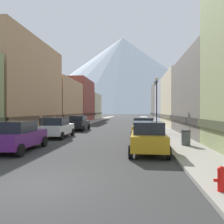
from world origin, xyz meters
The scene contains 22 objects.
ground_plane centered at (0.00, 0.00, 0.00)m, with size 400.00×400.00×0.00m, color #313131.
sidewalk_left centered at (-6.25, 35.00, 0.07)m, with size 2.50×100.00×0.15m, color gray.
sidewalk_right centered at (6.25, 35.00, 0.07)m, with size 2.50×100.00×0.15m, color gray.
storefront_left_1 centered at (-11.92, 17.48, 5.04)m, with size 9.15×13.70×10.41m.
storefront_left_2 centered at (-11.64, 31.12, 3.75)m, with size 8.57×12.44×7.78m.
storefront_left_3 centered at (-10.69, 43.98, 4.67)m, with size 6.69×12.38×9.67m.
storefront_left_4 centered at (-12.39, 56.46, 3.52)m, with size 10.09×11.42×7.31m.
storefront_right_1 centered at (11.00, 15.07, 3.66)m, with size 7.30×11.80×7.60m.
storefront_right_2 centered at (11.14, 26.90, 3.83)m, with size 7.58×11.49×7.95m.
storefront_right_3 centered at (11.45, 38.69, 3.86)m, with size 8.20×12.01×8.01m.
storefront_right_4 centered at (12.46, 50.66, 4.47)m, with size 10.21×11.28×9.27m.
car_left_0 centered at (-3.80, 5.72, 0.90)m, with size 2.21×4.47×1.78m.
car_left_1 centered at (-3.80, 12.32, 0.90)m, with size 2.12×4.43×1.78m.
car_left_2 centered at (-3.80, 19.68, 0.90)m, with size 2.08×4.41×1.78m.
car_right_0 centered at (3.80, 5.95, 0.90)m, with size 2.13×4.43×1.78m.
car_right_1 centered at (3.80, 12.87, 0.90)m, with size 2.20×4.46×1.78m.
fire_hydrant_near centered at (5.45, -0.23, 0.53)m, with size 0.40×0.22×0.70m.
trash_bin_right centered at (6.35, 8.10, 0.64)m, with size 0.59×0.59×0.98m.
pedestrian_0 centered at (-6.25, 14.41, 0.96)m, with size 0.36×0.36×1.74m.
pedestrian_1 centered at (-6.25, 18.20, 0.91)m, with size 0.36×0.36×1.64m.
streetlamp_right centered at (5.35, 17.23, 3.99)m, with size 0.36×0.36×5.86m.
mountain_backdrop centered at (-12.18, 260.00, 45.42)m, with size 239.27×239.27×90.84m, color silver.
Camera 1 is at (3.07, -6.61, 2.39)m, focal length 35.37 mm.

